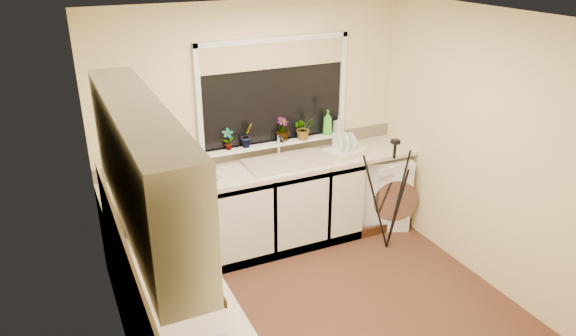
{
  "coord_description": "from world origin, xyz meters",
  "views": [
    {
      "loc": [
        -1.85,
        -3.25,
        2.95
      ],
      "look_at": [
        -0.08,
        0.55,
        1.15
      ],
      "focal_mm": 33.28,
      "sensor_mm": 36.0,
      "label": 1
    }
  ],
  "objects": [
    {
      "name": "floor",
      "position": [
        0.0,
        0.0,
        0.0
      ],
      "size": [
        3.2,
        3.2,
        0.0
      ],
      "primitive_type": "plane",
      "color": "#522F20",
      "rests_on": "ground"
    },
    {
      "name": "plant_a",
      "position": [
        -0.32,
        1.42,
        1.16
      ],
      "size": [
        0.13,
        0.1,
        0.22
      ],
      "primitive_type": "imported",
      "rotation": [
        0.0,
        0.0,
        -0.19
      ],
      "color": "#999999",
      "rests_on": "windowsill"
    },
    {
      "name": "upper_cabinet",
      "position": [
        -1.44,
        -0.45,
        1.8
      ],
      "size": [
        0.28,
        1.9,
        0.7
      ],
      "primitive_type": "cube",
      "color": "silver",
      "rests_on": "wall_left"
    },
    {
      "name": "plant_c",
      "position": [
        0.27,
        1.43,
        1.17
      ],
      "size": [
        0.18,
        0.18,
        0.25
      ],
      "primitive_type": "imported",
      "rotation": [
        0.0,
        0.0,
        0.4
      ],
      "color": "#999999",
      "rests_on": "windowsill"
    },
    {
      "name": "dish_rack",
      "position": [
        0.86,
        1.15,
        0.93
      ],
      "size": [
        0.46,
        0.39,
        0.06
      ],
      "primitive_type": "cube",
      "rotation": [
        0.0,
        0.0,
        0.25
      ],
      "color": "beige",
      "rests_on": "worktop_back"
    },
    {
      "name": "wall_right",
      "position": [
        1.6,
        0.0,
        1.23
      ],
      "size": [
        0.0,
        3.0,
        3.0
      ],
      "primitive_type": "plane",
      "rotation": [
        1.57,
        0.0,
        -1.57
      ],
      "color": "beige",
      "rests_on": "ground"
    },
    {
      "name": "cup_left",
      "position": [
        -1.3,
        -0.54,
        0.95
      ],
      "size": [
        0.12,
        0.12,
        0.09
      ],
      "primitive_type": "imported",
      "rotation": [
        0.0,
        0.0,
        -0.23
      ],
      "color": "beige",
      "rests_on": "worktop_left"
    },
    {
      "name": "soap_bottle_clear",
      "position": [
        0.91,
        1.4,
        1.15
      ],
      "size": [
        0.09,
        0.09,
        0.19
      ],
      "primitive_type": "imported",
      "rotation": [
        0.0,
        0.0,
        0.06
      ],
      "color": "#999999",
      "rests_on": "windowsill"
    },
    {
      "name": "cup_back",
      "position": [
        0.96,
        1.28,
        0.95
      ],
      "size": [
        0.16,
        0.16,
        0.1
      ],
      "primitive_type": "imported",
      "rotation": [
        0.0,
        0.0,
        0.36
      ],
      "color": "beige",
      "rests_on": "worktop_back"
    },
    {
      "name": "splashback_back",
      "position": [
        0.0,
        1.49,
        0.97
      ],
      "size": [
        3.2,
        0.02,
        0.14
      ],
      "primitive_type": "cube",
      "color": "beige",
      "rests_on": "wall_back"
    },
    {
      "name": "faucet",
      "position": [
        0.2,
        1.38,
        1.02
      ],
      "size": [
        0.03,
        0.03,
        0.24
      ],
      "primitive_type": "cylinder",
      "color": "silver",
      "rests_on": "worktop_back"
    },
    {
      "name": "microwave",
      "position": [
        -1.28,
        0.63,
        1.06
      ],
      "size": [
        0.44,
        0.61,
        0.32
      ],
      "primitive_type": "imported",
      "rotation": [
        0.0,
        0.0,
        1.48
      ],
      "color": "silver",
      "rests_on": "worktop_left"
    },
    {
      "name": "steel_jar",
      "position": [
        -1.36,
        -0.46,
        0.96
      ],
      "size": [
        0.09,
        0.09,
        0.12
      ],
      "primitive_type": "cylinder",
      "color": "silver",
      "rests_on": "worktop_left"
    },
    {
      "name": "plant_b",
      "position": [
        -0.12,
        1.43,
        1.17
      ],
      "size": [
        0.16,
        0.15,
        0.24
      ],
      "primitive_type": "imported",
      "rotation": [
        0.0,
        0.0,
        0.37
      ],
      "color": "#999999",
      "rests_on": "windowsill"
    },
    {
      "name": "ceiling",
      "position": [
        0.0,
        0.0,
        2.45
      ],
      "size": [
        3.2,
        3.2,
        0.0
      ],
      "primitive_type": "plane",
      "rotation": [
        3.14,
        0.0,
        0.0
      ],
      "color": "white",
      "rests_on": "ground"
    },
    {
      "name": "laptop",
      "position": [
        -0.69,
        1.19,
        0.96
      ],
      "size": [
        0.38,
        0.36,
        0.22
      ],
      "rotation": [
        0.0,
        0.0,
        0.42
      ],
      "color": "#A6A5AD",
      "rests_on": "worktop_back"
    },
    {
      "name": "washing_machine",
      "position": [
        1.34,
        1.17,
        0.4
      ],
      "size": [
        0.74,
        0.73,
        0.81
      ],
      "primitive_type": "cube",
      "rotation": [
        0.0,
        0.0,
        -0.39
      ],
      "color": "white",
      "rests_on": "floor"
    },
    {
      "name": "window_blind",
      "position": [
        0.2,
        1.46,
        1.92
      ],
      "size": [
        1.5,
        0.02,
        0.25
      ],
      "primitive_type": "cube",
      "color": "tan",
      "rests_on": "wall_back"
    },
    {
      "name": "wall_back",
      "position": [
        0.0,
        1.5,
        1.23
      ],
      "size": [
        3.2,
        0.0,
        3.2
      ],
      "primitive_type": "plane",
      "rotation": [
        1.57,
        0.0,
        0.0
      ],
      "color": "beige",
      "rests_on": "ground"
    },
    {
      "name": "plant_d",
      "position": [
        0.49,
        1.39,
        1.17
      ],
      "size": [
        0.22,
        0.19,
        0.24
      ],
      "primitive_type": "imported",
      "rotation": [
        0.0,
        0.0,
        -0.01
      ],
      "color": "#999999",
      "rests_on": "windowsill"
    },
    {
      "name": "worktop_left",
      "position": [
        -1.3,
        -0.3,
        0.88
      ],
      "size": [
        0.6,
        2.4,
        0.04
      ],
      "primitive_type": "cube",
      "color": "beige",
      "rests_on": "base_cabinet_left"
    },
    {
      "name": "sink",
      "position": [
        0.2,
        1.2,
        0.91
      ],
      "size": [
        0.82,
        0.46,
        0.03
      ],
      "primitive_type": "cube",
      "color": "tan",
      "rests_on": "worktop_back"
    },
    {
      "name": "window_glass",
      "position": [
        0.2,
        1.49,
        1.55
      ],
      "size": [
        1.5,
        0.02,
        1.0
      ],
      "primitive_type": "cube",
      "color": "black",
      "rests_on": "wall_back"
    },
    {
      "name": "splashback_left",
      "position": [
        -1.59,
        -0.3,
        1.12
      ],
      "size": [
        0.02,
        2.4,
        0.45
      ],
      "primitive_type": "cube",
      "color": "beige",
      "rests_on": "wall_left"
    },
    {
      "name": "wall_front",
      "position": [
        0.0,
        -1.5,
        1.23
      ],
      "size": [
        3.2,
        0.0,
        3.2
      ],
      "primitive_type": "plane",
      "rotation": [
        -1.57,
        0.0,
        0.0
      ],
      "color": "beige",
      "rests_on": "ground"
    },
    {
      "name": "tripod",
      "position": [
        1.1,
        0.65,
        0.59
      ],
      "size": [
        0.76,
        0.76,
        1.19
      ],
      "primitive_type": null,
      "rotation": [
        0.0,
        0.0,
        0.37
      ],
      "color": "black",
      "rests_on": "floor"
    },
    {
      "name": "worktop_back",
      "position": [
        0.0,
        1.2,
        0.88
      ],
      "size": [
        3.2,
        0.6,
        0.04
      ],
      "primitive_type": "cube",
      "color": "beige",
      "rests_on": "base_cabinet_back"
    },
    {
      "name": "windowsill",
      "position": [
        0.2,
        1.43,
        1.04
      ],
      "size": [
        1.6,
        0.14,
        0.03
      ],
      "primitive_type": "cube",
      "color": "white",
      "rests_on": "wall_back"
    },
    {
      "name": "kettle",
      "position": [
        -1.26,
        0.24,
        1.01
      ],
      "size": [
        0.17,
        0.17,
        0.23
      ],
      "primitive_type": "cylinder",
      "color": "white",
      "rests_on": "worktop_left"
    },
    {
      "name": "soap_bottle_green",
      "position": [
        0.78,
        1.41,
        1.18
      ],
      "size": [
        0.13,
        0.13,
        0.26
      ],
      "primitive_type": "imported",
      "rotation": [
        0.0,
        0.0,
        -0.29
      ],
      "color": "green",
      "rests_on": "windowsill"
    },
    {
      "name": "base_cabinet_back",
      "position": [
        -0.33,
        1.2,
        0.43
      ],
      "size": [
        2.55,
        0.6,
        0.86
      ],
      "primitive_type": "cube",
      "color": "silver",
      "rests_on": "floor"
    },
    {
      "name": "wall_left",
      "position": [
        -1.6,
        0.0,
        1.23
      ],
      "size": [
        0.0,
        3.0,
        3.0
      ],
      "primitive_type": "plane",
      "rotation": [
        1.57,
        0.0,
        1.57
      ],
      "color": "beige",
      "rests_on": "ground"
    }
  ]
}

